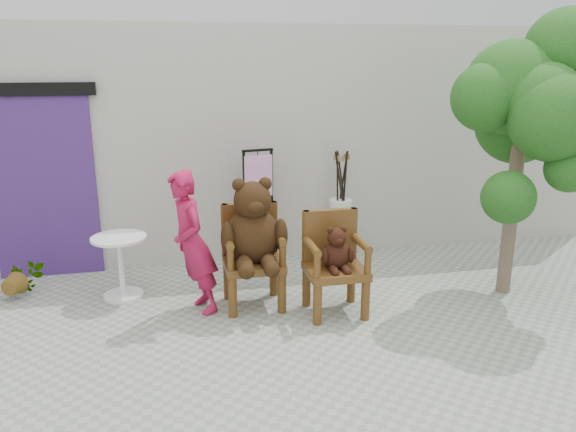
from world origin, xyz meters
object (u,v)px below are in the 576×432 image
Objects in this scene: chair_big at (253,236)px; chair_small at (334,256)px; person at (193,243)px; display_stand at (259,222)px; stool_bucket at (341,213)px; tree at (531,103)px; cafe_table at (120,259)px.

chair_big is 0.88m from chair_small.
chair_big is at bearing 75.19° from person.
chair_small is 1.60m from display_stand.
person reaches higher than stool_bucket.
chair_small is at bearing 61.37° from person.
stool_bucket is at bearing -9.93° from display_stand.
person is (-0.63, -0.03, -0.03)m from chair_big.
tree is (2.64, -1.51, 1.56)m from display_stand.
person is 2.16× the size of cafe_table.
tree is (4.30, -0.86, 1.70)m from cafe_table.
stool_bucket is at bearing 41.75° from chair_big.
display_stand is (0.89, 1.23, -0.18)m from person.
stool_bucket is at bearing 13.37° from cafe_table.
person reaches higher than cafe_table.
person reaches higher than chair_small.
display_stand is 0.49× the size of tree.
person is 3.80m from tree.
person is 1.02m from cafe_table.
chair_big is 1.33× the size of chair_small.
chair_big reaches higher than cafe_table.
person is (-1.44, 0.27, 0.16)m from chair_small.
cafe_table is at bearing 168.73° from tree.
tree reaches higher than chair_small.
cafe_table is 4.71m from tree.
display_stand is 3.42m from tree.
chair_big is 3.21m from tree.
display_stand is at bearing -179.84° from stool_bucket.
display_stand is at bearing 21.36° from cafe_table.
chair_big is 0.93× the size of person.
display_stand is (1.66, 0.65, 0.14)m from cafe_table.
stool_bucket is (1.97, 1.23, -0.12)m from person.
stool_bucket is at bearing 70.38° from chair_small.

